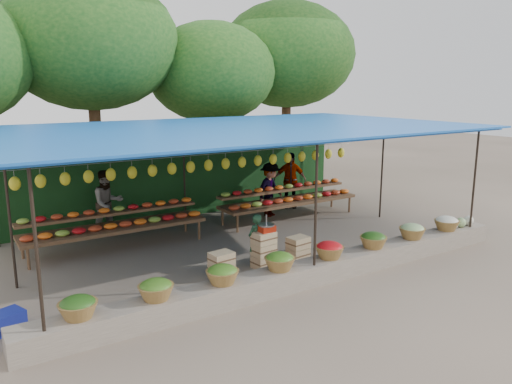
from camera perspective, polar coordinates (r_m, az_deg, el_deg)
ground at (r=11.99m, az=-2.21°, el=-6.06°), size 60.00×60.00×0.00m
stone_curb at (r=9.78m, az=6.09°, el=-9.14°), size 10.60×0.55×0.40m
stall_canopy at (r=11.50m, az=-2.49°, el=6.80°), size 10.80×6.60×2.82m
produce_baskets at (r=9.60m, az=5.67°, el=-7.24°), size 8.98×0.58×0.34m
netting_backdrop at (r=14.41m, az=-8.61°, el=2.03°), size 10.60×0.06×2.50m
tree_row at (r=17.13m, az=-11.57°, el=15.10°), size 16.51×5.50×7.12m
fruit_table_left at (r=12.06m, az=-15.84°, el=-3.40°), size 4.21×0.95×0.93m
fruit_table_right at (r=14.25m, az=3.72°, el=-0.61°), size 4.21×0.95×0.93m
crate_counter at (r=10.45m, az=0.75°, el=-7.02°), size 2.39×0.39×0.77m
weighing_scale at (r=10.34m, az=1.19°, el=-4.07°), size 0.34×0.34×0.36m
vendor_seated at (r=10.47m, az=-0.05°, el=-5.53°), size 0.47×0.39×1.12m
customer_left at (r=13.06m, az=-16.59°, el=-1.23°), size 0.90×0.75×1.68m
customer_mid at (r=14.41m, az=1.64°, el=0.29°), size 1.16×0.90×1.58m
customer_right at (r=15.45m, az=3.89°, el=1.35°), size 1.09×0.87×1.73m
blue_crate_front at (r=8.86m, az=-26.70°, el=-13.09°), size 0.61×0.53×0.31m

